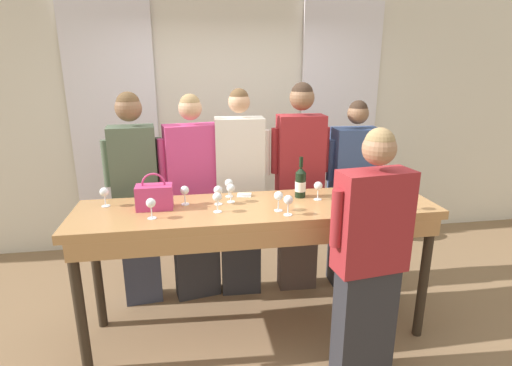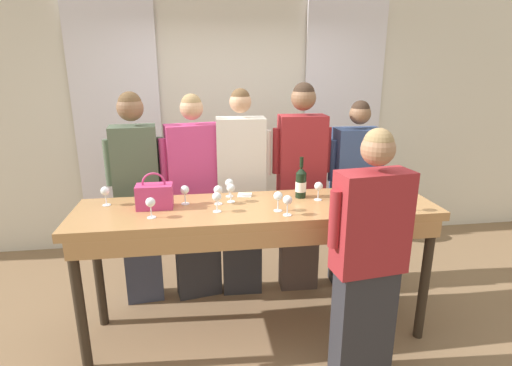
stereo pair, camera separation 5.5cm
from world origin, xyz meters
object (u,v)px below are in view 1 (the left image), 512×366
Objects in this scene: wine_glass_front_left at (104,193)px; guest_olive_jacket at (136,198)px; wine_glass_front_right at (218,191)px; guest_cream_sweater at (240,194)px; guest_pink_top at (194,199)px; wine_glass_center_mid at (217,198)px; wine_bottle at (300,183)px; handbag at (154,196)px; wine_glass_by_bottle at (384,188)px; wine_glass_front_mid at (185,191)px; wine_glass_back_right at (318,187)px; wine_glass_center_right at (279,197)px; wine_glass_back_mid at (288,201)px; guest_navy_coat at (352,195)px; wine_glass_near_host at (229,184)px; wine_glass_center_left at (151,204)px; host_pouring at (369,259)px; wine_glass_back_left at (410,196)px; tasting_bar at (258,221)px; wine_glass_by_handbag at (231,189)px; guest_striped_shirt at (299,187)px; potted_plant at (383,213)px.

wine_glass_front_left is 0.51m from guest_olive_jacket.
wine_glass_front_right is 0.61m from guest_cream_sweater.
guest_cream_sweater reaches higher than guest_pink_top.
guest_cream_sweater is at bearing 23.35° from wine_glass_front_left.
guest_olive_jacket is at bearing 132.43° from wine_glass_center_mid.
wine_bottle is 0.69m from wine_glass_center_mid.
handbag is 1.67m from wine_glass_by_bottle.
wine_glass_front_mid is at bearing -5.39° from wine_glass_front_left.
wine_glass_back_right is 0.08× the size of guest_cream_sweater.
wine_glass_front_right is 1.00× the size of wine_glass_center_right.
wine_glass_back_mid is (0.90, -0.28, 0.01)m from handbag.
guest_navy_coat reaches higher than wine_glass_front_mid.
wine_glass_by_bottle is (1.12, -0.29, 0.00)m from wine_glass_near_host.
wine_glass_center_left is 0.08× the size of guest_cream_sweater.
wine_glass_center_mid and wine_glass_back_mid have the same top height.
handbag reaches higher than wine_glass_front_right.
wine_glass_center_right is 0.08× the size of guest_olive_jacket.
handbag is at bearing -161.49° from wine_glass_near_host.
host_pouring reaches higher than wine_glass_center_mid.
guest_navy_coat is (-0.05, 0.86, -0.27)m from wine_glass_back_left.
tasting_bar is 1.44× the size of guest_pink_top.
handbag reaches higher than tasting_bar.
wine_glass_front_right is at bearing 2.27° from handbag.
guest_navy_coat is at bearing 72.38° from host_pouring.
wine_glass_back_left is 1.00× the size of wine_glass_by_bottle.
wine_bottle is 2.25× the size of wine_glass_near_host.
guest_pink_top is 1.43m from guest_navy_coat.
wine_glass_center_left is (-0.22, -0.25, 0.00)m from wine_glass_front_mid.
wine_glass_front_mid and wine_glass_back_mid have the same top height.
guest_olive_jacket is at bearing 159.99° from wine_bottle.
wine_glass_center_left is at bearing -177.06° from wine_glass_by_bottle.
wine_glass_back_mid is at bearing -53.17° from guest_pink_top.
wine_glass_center_mid is at bearing 163.73° from wine_glass_back_mid.
guest_striped_shirt is (0.66, 0.50, -0.17)m from wine_glass_by_handbag.
wine_glass_center_mid and wine_glass_back_left have the same top height.
potted_plant is at bearing 40.14° from tasting_bar.
wine_glass_back_mid reaches higher than potted_plant.
wine_glass_back_left is 1.31m from wine_glass_near_host.
wine_glass_back_mid is (0.17, -0.20, 0.21)m from tasting_bar.
wine_glass_center_right is at bearing -13.61° from wine_glass_front_left.
host_pouring is at bearing -70.98° from wine_bottle.
wine_glass_by_handbag is 0.08× the size of guest_cream_sweater.
guest_navy_coat reaches higher than wine_glass_center_mid.
wine_glass_front_right is at bearing 83.90° from wine_glass_center_mid.
guest_navy_coat is (0.86, 0.74, -0.27)m from wine_glass_center_right.
wine_glass_front_left is 1.14m from guest_cream_sweater.
wine_glass_back_right and wine_glass_by_bottle have the same top height.
wine_glass_back_mid is at bearing -63.40° from wine_glass_center_right.
guest_pink_top is (-0.27, 0.50, -0.23)m from wine_glass_by_handbag.
wine_bottle is at bearing -104.75° from guest_striped_shirt.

